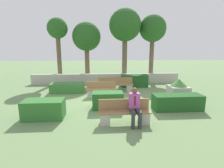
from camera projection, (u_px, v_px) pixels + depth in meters
ground_plane at (110, 104)px, 8.69m from camera, size 60.00×60.00×0.00m
perimeter_wall at (106, 79)px, 13.62m from camera, size 11.39×0.30×0.75m
bench_front at (124, 114)px, 6.41m from camera, size 1.89×0.49×0.87m
bench_left_side at (116, 86)px, 11.10m from camera, size 2.19×0.49×0.87m
bench_right_side at (101, 91)px, 9.83m from camera, size 1.67×0.48×0.87m
person_seated_man at (135, 105)px, 6.21m from camera, size 0.38×0.63×1.35m
hedge_block_near_left at (177, 102)px, 7.84m from camera, size 2.16×0.79×0.69m
hedge_block_near_right at (44, 109)px, 6.86m from camera, size 1.55×0.81×0.74m
hedge_block_mid_left at (108, 100)px, 7.99m from camera, size 1.38×0.76×0.76m
hedge_block_mid_right at (67, 88)px, 10.88m from camera, size 2.03×0.89×0.58m
hedge_block_far_left at (134, 81)px, 12.42m from camera, size 1.82×0.85×0.84m
planter_corner_left at (178, 90)px, 9.11m from camera, size 0.95×0.95×1.16m
tree_leftmost at (58, 31)px, 13.47m from camera, size 1.57×1.57×4.99m
tree_center_left at (86, 38)px, 14.13m from camera, size 2.29×2.29×4.75m
tree_center_right at (125, 26)px, 13.99m from camera, size 2.57×2.57×5.79m
tree_rightmost at (153, 30)px, 14.52m from camera, size 2.21×2.21×5.40m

